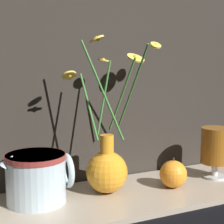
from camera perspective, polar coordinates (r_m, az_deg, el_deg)
The scene contains 6 objects.
ground_plane at distance 0.93m, azimuth -0.02°, elevation -13.38°, with size 6.00×6.00×0.00m, color black.
shelf at distance 0.92m, azimuth -0.02°, elevation -13.03°, with size 0.82×0.26×0.01m.
vase_with_flowers at distance 0.93m, azimuth -0.67°, elevation -8.23°, with size 0.27×0.17×0.38m.
ceramic_pitcher at distance 0.88m, azimuth -11.40°, elevation -9.50°, with size 0.16×0.14×0.13m.
tea_glass at distance 1.07m, azimuth 15.51°, elevation -5.15°, with size 0.08×0.08×0.14m.
orange_fruit at distance 0.98m, azimuth 9.31°, elevation -9.32°, with size 0.07×0.07×0.08m.
Camera 1 is at (-0.37, -0.78, 0.34)m, focal length 60.00 mm.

